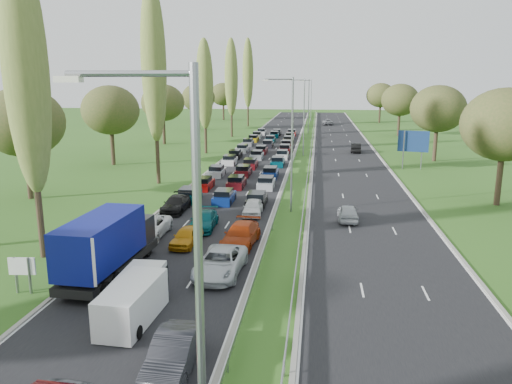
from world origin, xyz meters
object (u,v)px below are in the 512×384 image
(direction_sign, at_px, (413,143))
(near_car_3, at_px, (176,204))
(info_sign, at_px, (22,270))
(white_van_front, at_px, (138,292))
(blue_lorry, at_px, (108,244))
(white_van_rear, at_px, (134,301))
(near_car_2, at_px, (148,227))

(direction_sign, bearing_deg, near_car_3, -134.82)
(near_car_3, height_order, info_sign, info_sign)
(info_sign, distance_m, direction_sign, 52.61)
(near_car_3, xyz_separation_m, white_van_front, (3.66, -19.68, 0.28))
(white_van_front, bearing_deg, near_car_3, 99.18)
(blue_lorry, height_order, white_van_rear, blue_lorry)
(blue_lorry, bearing_deg, white_van_rear, -53.62)
(white_van_front, bearing_deg, direction_sign, 63.02)
(white_van_rear, height_order, direction_sign, direction_sign)
(near_car_2, relative_size, direction_sign, 1.05)
(white_van_rear, xyz_separation_m, direction_sign, (21.46, 46.35, 2.56))
(info_sign, bearing_deg, white_van_rear, -17.97)
(blue_lorry, relative_size, direction_sign, 1.79)
(near_car_3, height_order, white_van_front, white_van_front)
(info_sign, relative_size, direction_sign, 0.40)
(white_van_rear, bearing_deg, blue_lorry, 126.59)
(near_car_2, height_order, near_car_3, near_car_2)
(white_van_front, relative_size, white_van_rear, 0.98)
(blue_lorry, distance_m, white_van_front, 5.50)
(white_van_front, relative_size, direction_sign, 0.93)
(near_car_2, bearing_deg, white_van_front, -73.28)
(blue_lorry, bearing_deg, white_van_front, -48.48)
(blue_lorry, distance_m, direction_sign, 48.01)
(near_car_2, distance_m, near_car_3, 7.72)
(blue_lorry, height_order, direction_sign, direction_sign)
(near_car_2, bearing_deg, near_car_3, 90.14)
(blue_lorry, xyz_separation_m, direction_sign, (25.03, 40.94, 1.54))
(near_car_2, bearing_deg, white_van_rear, -73.91)
(near_car_3, relative_size, white_van_front, 1.00)
(near_car_3, bearing_deg, near_car_2, -89.26)
(white_van_rear, bearing_deg, white_van_front, 102.86)
(near_car_2, distance_m, info_sign, 11.34)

